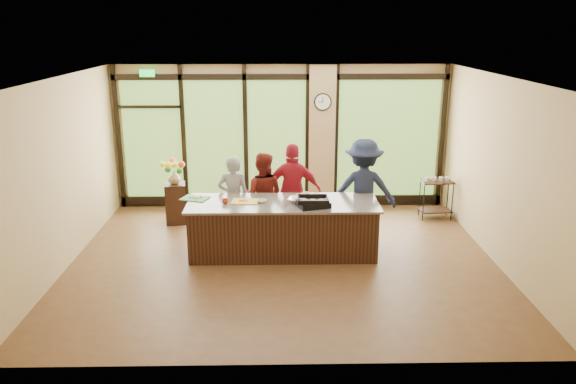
{
  "coord_description": "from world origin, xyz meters",
  "views": [
    {
      "loc": [
        -0.09,
        -8.64,
        3.78
      ],
      "look_at": [
        0.09,
        0.4,
        1.07
      ],
      "focal_mm": 35.0,
      "sensor_mm": 36.0,
      "label": 1
    }
  ],
  "objects_px": {
    "flower_stand": "(176,203)",
    "cook_right": "(363,190)",
    "cook_left": "(234,198)",
    "roasting_pan": "(313,204)",
    "island_base": "(283,229)",
    "bar_cart": "(436,194)"
  },
  "relations": [
    {
      "from": "island_base",
      "to": "cook_right",
      "type": "distance_m",
      "value": 1.67
    },
    {
      "from": "island_base",
      "to": "flower_stand",
      "type": "bearing_deg",
      "value": 142.68
    },
    {
      "from": "roasting_pan",
      "to": "bar_cart",
      "type": "relative_size",
      "value": 0.58
    },
    {
      "from": "cook_right",
      "to": "flower_stand",
      "type": "xyz_separation_m",
      "value": [
        -3.54,
        0.91,
        -0.53
      ]
    },
    {
      "from": "roasting_pan",
      "to": "flower_stand",
      "type": "distance_m",
      "value": 3.22
    },
    {
      "from": "cook_right",
      "to": "bar_cart",
      "type": "height_order",
      "value": "cook_right"
    },
    {
      "from": "bar_cart",
      "to": "flower_stand",
      "type": "bearing_deg",
      "value": 178.01
    },
    {
      "from": "flower_stand",
      "to": "cook_left",
      "type": "bearing_deg",
      "value": -46.7
    },
    {
      "from": "flower_stand",
      "to": "bar_cart",
      "type": "bearing_deg",
      "value": -7.98
    },
    {
      "from": "roasting_pan",
      "to": "bar_cart",
      "type": "xyz_separation_m",
      "value": [
        2.61,
        2.01,
        -0.45
      ]
    },
    {
      "from": "island_base",
      "to": "cook_right",
      "type": "relative_size",
      "value": 1.67
    },
    {
      "from": "roasting_pan",
      "to": "flower_stand",
      "type": "bearing_deg",
      "value": 126.82
    },
    {
      "from": "cook_left",
      "to": "roasting_pan",
      "type": "height_order",
      "value": "cook_left"
    },
    {
      "from": "roasting_pan",
      "to": "cook_right",
      "type": "bearing_deg",
      "value": 26.19
    },
    {
      "from": "island_base",
      "to": "flower_stand",
      "type": "relative_size",
      "value": 3.88
    },
    {
      "from": "cook_left",
      "to": "island_base",
      "type": "bearing_deg",
      "value": 143.68
    },
    {
      "from": "cook_left",
      "to": "roasting_pan",
      "type": "distance_m",
      "value": 1.66
    },
    {
      "from": "flower_stand",
      "to": "cook_right",
      "type": "bearing_deg",
      "value": -24.31
    },
    {
      "from": "island_base",
      "to": "bar_cart",
      "type": "bearing_deg",
      "value": 29.66
    },
    {
      "from": "roasting_pan",
      "to": "bar_cart",
      "type": "height_order",
      "value": "roasting_pan"
    },
    {
      "from": "island_base",
      "to": "cook_left",
      "type": "relative_size",
      "value": 1.99
    },
    {
      "from": "cook_left",
      "to": "roasting_pan",
      "type": "bearing_deg",
      "value": 147.52
    }
  ]
}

